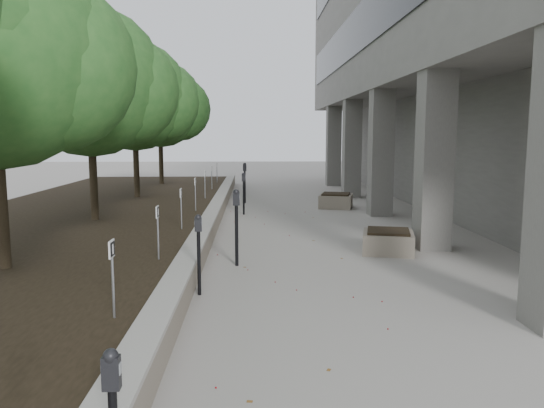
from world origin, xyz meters
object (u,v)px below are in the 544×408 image
object	(u,v)px
crabapple_tree_3	(90,114)
parking_meter_4	(244,194)
crabapple_tree_4	(135,119)
parking_meter_2	(199,255)
parking_meter_3	(237,228)
planter_front	(388,241)
planter_back	(336,200)
parking_meter_5	(245,183)
crabapple_tree_5	(160,122)

from	to	relation	value
crabapple_tree_3	parking_meter_4	size ratio (longest dim) A/B	3.96
crabapple_tree_4	parking_meter_4	xyz separation A→B (m)	(3.81, -1.70, -2.43)
parking_meter_2	parking_meter_3	size ratio (longest dim) A/B	0.87
planter_front	planter_back	bearing A→B (deg)	90.38
parking_meter_5	crabapple_tree_5	bearing A→B (deg)	137.32
parking_meter_4	planter_front	bearing A→B (deg)	-66.06
parking_meter_3	parking_meter_4	xyz separation A→B (m)	(0.01, 6.73, -0.08)
parking_meter_3	parking_meter_5	world-z (taller)	parking_meter_5
crabapple_tree_3	parking_meter_5	xyz separation A→B (m)	(3.80, 6.22, -2.35)
parking_meter_2	crabapple_tree_3	bearing A→B (deg)	118.63
parking_meter_2	parking_meter_4	distance (m)	8.66
crabapple_tree_3	planter_front	xyz separation A→B (m)	(7.11, -2.36, -2.87)
parking_meter_5	planter_back	size ratio (longest dim) A/B	1.38
crabapple_tree_4	parking_meter_3	distance (m)	9.53
crabapple_tree_4	parking_meter_2	xyz separation A→B (m)	(3.25, -10.33, -2.45)
parking_meter_4	parking_meter_5	distance (m)	2.92
parking_meter_4	planter_front	size ratio (longest dim) A/B	1.27
crabapple_tree_3	crabapple_tree_5	bearing A→B (deg)	90.00
parking_meter_4	planter_back	world-z (taller)	parking_meter_4
crabapple_tree_5	parking_meter_2	xyz separation A→B (m)	(3.25, -15.33, -2.45)
crabapple_tree_5	parking_meter_5	bearing A→B (deg)	-44.82
parking_meter_3	planter_front	distance (m)	3.52
crabapple_tree_5	parking_meter_3	bearing A→B (deg)	-74.20
parking_meter_4	planter_front	xyz separation A→B (m)	(3.30, -5.66, -0.43)
crabapple_tree_3	parking_meter_3	world-z (taller)	crabapple_tree_3
parking_meter_2	crabapple_tree_5	bearing A→B (deg)	99.25
crabapple_tree_4	planter_back	distance (m)	7.63
crabapple_tree_3	parking_meter_2	bearing A→B (deg)	-58.65
crabapple_tree_3	crabapple_tree_5	distance (m)	10.00
crabapple_tree_3	crabapple_tree_4	world-z (taller)	same
planter_back	crabapple_tree_4	bearing A→B (deg)	178.35
planter_front	parking_meter_4	bearing A→B (deg)	120.26
parking_meter_2	parking_meter_3	world-z (taller)	parking_meter_3
planter_back	crabapple_tree_3	bearing A→B (deg)	-145.83
crabapple_tree_4	planter_back	xyz separation A→B (m)	(7.07, -0.20, -2.86)
crabapple_tree_3	planter_front	size ratio (longest dim) A/B	5.02
planter_front	planter_back	xyz separation A→B (m)	(-0.05, 7.15, 0.01)
parking_meter_2	planter_back	bearing A→B (deg)	66.64
crabapple_tree_3	parking_meter_5	bearing A→B (deg)	58.58
crabapple_tree_4	parking_meter_5	xyz separation A→B (m)	(3.80, 1.22, -2.35)
parking_meter_3	parking_meter_4	size ratio (longest dim) A/B	1.12
crabapple_tree_4	parking_meter_4	size ratio (longest dim) A/B	3.96
crabapple_tree_5	planter_front	size ratio (longest dim) A/B	5.02
crabapple_tree_3	parking_meter_2	size ratio (longest dim) A/B	4.08
crabapple_tree_4	parking_meter_4	distance (m)	4.83
crabapple_tree_5	parking_meter_4	bearing A→B (deg)	-60.35
crabapple_tree_3	crabapple_tree_4	size ratio (longest dim) A/B	1.00
crabapple_tree_4	planter_front	size ratio (longest dim) A/B	5.02
crabapple_tree_4	parking_meter_5	world-z (taller)	crabapple_tree_4
parking_meter_2	parking_meter_5	xyz separation A→B (m)	(0.55, 11.56, 0.10)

